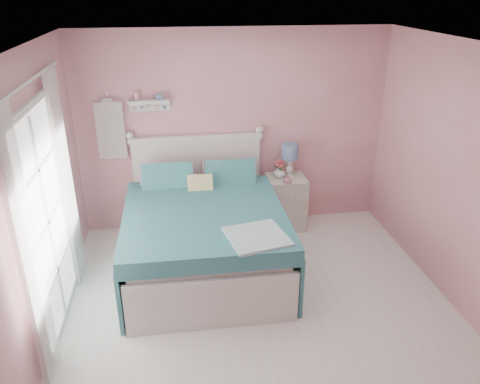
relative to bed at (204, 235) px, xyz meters
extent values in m
plane|color=silver|center=(0.50, -1.14, -0.42)|extent=(4.50, 4.50, 0.00)
plane|color=tan|center=(0.50, 1.11, 0.88)|extent=(4.00, 0.00, 4.00)
plane|color=tan|center=(-1.50, -1.14, 0.88)|extent=(0.00, 4.50, 4.50)
plane|color=tan|center=(2.50, -1.14, 0.88)|extent=(0.00, 4.50, 4.50)
plane|color=white|center=(0.50, -1.14, 2.18)|extent=(4.50, 4.50, 0.00)
cube|color=silver|center=(0.00, -0.03, -0.19)|extent=(1.63, 2.14, 0.47)
cube|color=silver|center=(0.00, -0.03, 0.13)|extent=(1.57, 2.08, 0.16)
cube|color=silver|center=(0.00, 1.05, 0.19)|extent=(1.66, 0.07, 1.23)
cube|color=silver|center=(0.00, 1.05, 0.83)|extent=(1.72, 0.09, 0.06)
cube|color=silver|center=(0.00, -1.10, -0.14)|extent=(1.66, 0.06, 0.56)
cube|color=teal|center=(0.00, -0.18, 0.30)|extent=(1.75, 1.88, 0.18)
cube|color=pink|center=(-0.38, 0.73, 0.41)|extent=(0.68, 0.28, 0.43)
cube|color=pink|center=(0.38, 0.73, 0.41)|extent=(0.68, 0.28, 0.43)
cube|color=#CCBC59|center=(0.00, 0.45, 0.41)|extent=(0.30, 0.22, 0.31)
cube|color=beige|center=(1.17, 0.85, -0.06)|extent=(0.50, 0.47, 0.72)
cube|color=silver|center=(1.17, 0.63, 0.17)|extent=(0.44, 0.02, 0.16)
sphere|color=white|center=(1.17, 0.60, 0.17)|extent=(0.03, 0.03, 0.03)
cylinder|color=white|center=(1.21, 0.90, 0.31)|extent=(0.14, 0.14, 0.02)
cylinder|color=white|center=(1.21, 0.90, 0.43)|extent=(0.07, 0.07, 0.24)
cylinder|color=#607BA0|center=(1.21, 0.90, 0.64)|extent=(0.22, 0.22, 0.20)
imported|color=white|center=(1.07, 0.86, 0.38)|extent=(0.20, 0.20, 0.16)
imported|color=pink|center=(1.13, 0.68, 0.34)|extent=(0.09, 0.09, 0.07)
sphere|color=#CC4552|center=(1.07, 0.86, 0.53)|extent=(0.06, 0.06, 0.06)
sphere|color=#CC4552|center=(1.11, 0.88, 0.49)|extent=(0.06, 0.06, 0.06)
sphere|color=#CC4552|center=(1.03, 0.87, 0.50)|extent=(0.06, 0.06, 0.06)
sphere|color=#CC4552|center=(1.09, 0.83, 0.47)|extent=(0.06, 0.06, 0.06)
sphere|color=#CC4552|center=(1.04, 0.84, 0.48)|extent=(0.06, 0.06, 0.06)
cube|color=silver|center=(-0.55, 1.03, 1.33)|extent=(0.50, 0.14, 0.04)
cube|color=silver|center=(-0.55, 1.09, 1.26)|extent=(0.50, 0.03, 0.12)
cylinder|color=#D18C99|center=(-0.70, 1.03, 1.40)|extent=(0.06, 0.06, 0.10)
cube|color=#607BA0|center=(-0.43, 1.03, 1.38)|extent=(0.08, 0.06, 0.07)
cube|color=white|center=(-1.05, 1.04, 0.98)|extent=(0.34, 0.03, 0.72)
cube|color=silver|center=(-1.47, -0.74, 1.71)|extent=(0.04, 1.32, 0.06)
cube|color=silver|center=(-1.47, -0.74, -0.39)|extent=(0.04, 1.32, 0.06)
cube|color=silver|center=(-1.47, -1.37, 0.63)|extent=(0.04, 0.06, 2.10)
cube|color=silver|center=(-1.47, -0.11, 0.63)|extent=(0.04, 0.06, 2.10)
cube|color=white|center=(-1.47, -0.74, 0.66)|extent=(0.02, 1.20, 2.04)
cube|color=white|center=(-1.42, -1.48, 0.76)|extent=(0.04, 0.40, 2.32)
cube|color=white|center=(-1.42, 0.00, 0.76)|extent=(0.04, 0.40, 2.32)
camera|label=1|loc=(-0.27, -4.72, 2.65)|focal=35.00mm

